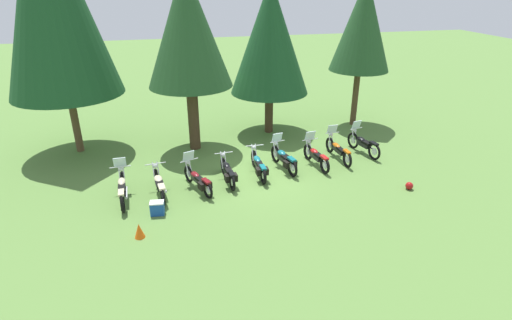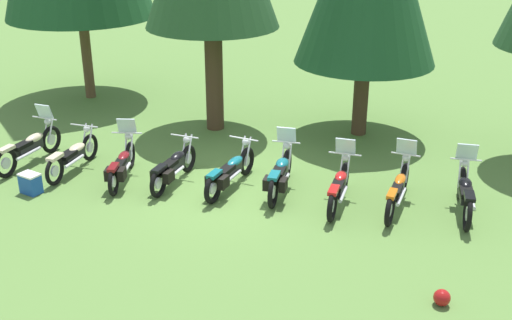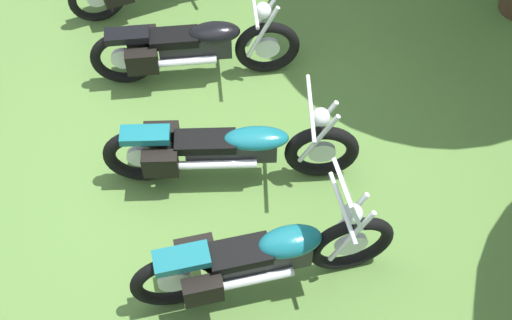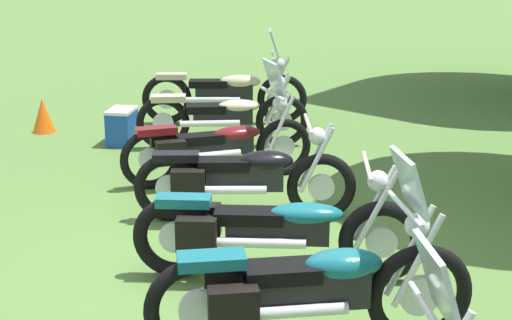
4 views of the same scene
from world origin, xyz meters
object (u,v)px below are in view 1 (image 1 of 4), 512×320
(motorcycle_0, at_px, (122,188))
(dropped_helmet, at_px, (409,186))
(motorcycle_4, at_px, (259,165))
(traffic_cone, at_px, (139,231))
(motorcycle_7, at_px, (338,150))
(motorcycle_8, at_px, (363,143))
(motorcycle_1, at_px, (159,184))
(pine_tree_2, at_px, (270,38))
(picnic_cooler, at_px, (157,208))
(motorcycle_2, at_px, (198,179))
(pine_tree_1, at_px, (187,28))
(motorcycle_6, at_px, (316,156))
(pine_tree_3, at_px, (363,24))
(motorcycle_3, at_px, (228,172))
(motorcycle_5, at_px, (284,158))

(motorcycle_0, relative_size, dropped_helmet, 8.35)
(motorcycle_4, bearing_deg, traffic_cone, 126.54)
(motorcycle_7, bearing_deg, motorcycle_8, -79.49)
(motorcycle_1, distance_m, dropped_helmet, 9.29)
(motorcycle_4, xyz_separation_m, pine_tree_2, (1.64, 4.75, 4.24))
(pine_tree_2, xyz_separation_m, picnic_cooler, (-5.64, -6.87, -4.44))
(pine_tree_2, bearing_deg, motorcycle_2, -127.04)
(motorcycle_2, distance_m, dropped_helmet, 7.92)
(motorcycle_7, height_order, pine_tree_2, pine_tree_2)
(dropped_helmet, bearing_deg, traffic_cone, -174.61)
(motorcycle_4, relative_size, pine_tree_1, 0.30)
(motorcycle_7, bearing_deg, motorcycle_4, 98.01)
(motorcycle_1, xyz_separation_m, motorcycle_4, (3.90, 0.77, -0.00))
(motorcycle_6, bearing_deg, motorcycle_0, 90.42)
(pine_tree_2, bearing_deg, motorcycle_8, -47.10)
(motorcycle_1, height_order, motorcycle_2, motorcycle_2)
(motorcycle_6, relative_size, motorcycle_8, 1.00)
(motorcycle_0, bearing_deg, motorcycle_7, -83.32)
(traffic_cone, bearing_deg, pine_tree_3, 36.97)
(motorcycle_6, bearing_deg, dropped_helmet, -143.23)
(motorcycle_2, relative_size, motorcycle_6, 0.97)
(pine_tree_1, distance_m, pine_tree_2, 4.16)
(motorcycle_4, xyz_separation_m, pine_tree_3, (6.35, 4.84, 4.72))
(motorcycle_4, bearing_deg, dropped_helmet, -114.92)
(motorcycle_6, bearing_deg, motorcycle_8, -81.05)
(motorcycle_8, distance_m, pine_tree_2, 6.54)
(motorcycle_8, xyz_separation_m, traffic_cone, (-9.60, -4.43, -0.24))
(motorcycle_6, distance_m, traffic_cone, 7.96)
(motorcycle_7, height_order, pine_tree_1, pine_tree_1)
(motorcycle_3, distance_m, picnic_cooler, 3.24)
(motorcycle_8, distance_m, pine_tree_1, 9.08)
(motorcycle_0, distance_m, traffic_cone, 2.61)
(motorcycle_3, height_order, pine_tree_3, pine_tree_3)
(traffic_cone, distance_m, dropped_helmet, 9.83)
(motorcycle_2, bearing_deg, motorcycle_3, -94.15)
(motorcycle_0, distance_m, pine_tree_2, 9.77)
(motorcycle_5, bearing_deg, motorcycle_3, 93.35)
(motorcycle_3, relative_size, motorcycle_6, 1.00)
(picnic_cooler, bearing_deg, motorcycle_4, 28.01)
(motorcycle_7, xyz_separation_m, pine_tree_3, (2.64, 4.10, 4.70))
(motorcycle_1, height_order, pine_tree_2, pine_tree_2)
(motorcycle_4, bearing_deg, motorcycle_8, -78.04)
(motorcycle_6, relative_size, pine_tree_3, 0.29)
(motorcycle_5, distance_m, pine_tree_3, 8.34)
(motorcycle_1, bearing_deg, pine_tree_2, -52.82)
(motorcycle_0, xyz_separation_m, motorcycle_6, (7.71, 1.14, -0.02))
(motorcycle_2, relative_size, pine_tree_1, 0.27)
(motorcycle_7, bearing_deg, motorcycle_6, 107.21)
(motorcycle_1, distance_m, motorcycle_2, 1.41)
(motorcycle_7, xyz_separation_m, traffic_cone, (-8.26, -4.10, -0.21))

